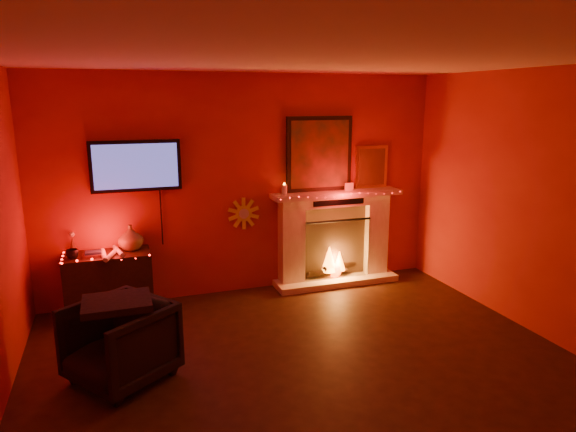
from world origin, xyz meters
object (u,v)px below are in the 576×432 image
object	(u,v)px
tv	(136,166)
sunburst_clock	(244,214)
fireplace	(334,229)
console_table	(110,280)
armchair	(120,343)

from	to	relation	value
tv	sunburst_clock	bearing A→B (deg)	1.24
fireplace	sunburst_clock	size ratio (longest dim) A/B	5.45
tv	console_table	distance (m)	1.32
tv	armchair	world-z (taller)	tv
console_table	armchair	world-z (taller)	console_table
sunburst_clock	fireplace	bearing A→B (deg)	-4.37
tv	sunburst_clock	world-z (taller)	tv
fireplace	console_table	size ratio (longest dim) A/B	2.18
tv	armchair	size ratio (longest dim) A/B	1.60
console_table	armchair	distance (m)	1.55
fireplace	tv	distance (m)	2.61
fireplace	tv	world-z (taller)	fireplace
sunburst_clock	armchair	distance (m)	2.44
fireplace	tv	xyz separation A→B (m)	(-2.44, 0.06, 0.92)
fireplace	armchair	xyz separation A→B (m)	(-2.75, -1.67, -0.37)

